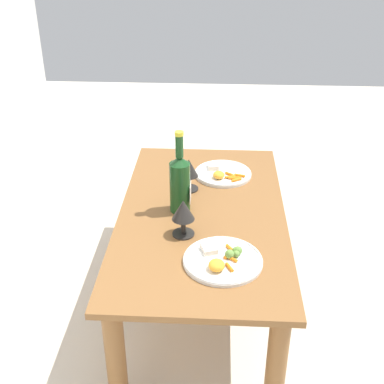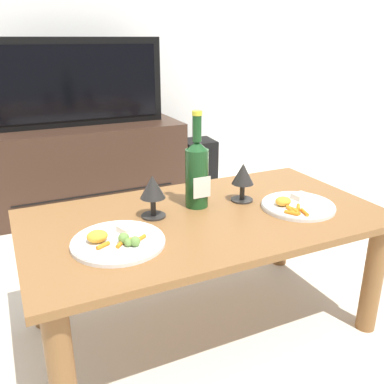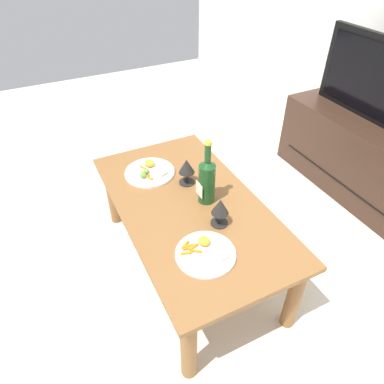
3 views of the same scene
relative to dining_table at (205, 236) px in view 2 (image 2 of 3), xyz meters
name	(u,v)px [view 2 (image 2 of 3)]	position (x,y,z in m)	size (l,w,h in m)	color
ground_plane	(204,325)	(0.00, 0.00, -0.38)	(6.40, 6.40, 0.00)	beige
dining_table	(205,236)	(0.00, 0.00, 0.00)	(1.23, 0.67, 0.46)	brown
tv_stand	(87,167)	(-0.13, 1.41, -0.12)	(1.19, 0.48, 0.53)	#382319
tv_screen	(79,83)	(-0.13, 1.41, 0.40)	(1.02, 0.05, 0.51)	black
floor_speaker	(198,165)	(0.66, 1.41, -0.20)	(0.22, 0.22, 0.36)	black
wine_bottle	(197,171)	(0.01, 0.09, 0.21)	(0.08, 0.08, 0.35)	#19471E
goblet_left	(153,189)	(-0.17, 0.07, 0.18)	(0.09, 0.09, 0.15)	black
goblet_right	(243,176)	(0.19, 0.07, 0.18)	(0.08, 0.08, 0.15)	black
dinner_plate_left	(118,241)	(-0.33, -0.08, 0.09)	(0.28, 0.28, 0.05)	white
dinner_plate_right	(297,205)	(0.33, -0.08, 0.09)	(0.26, 0.26, 0.04)	white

